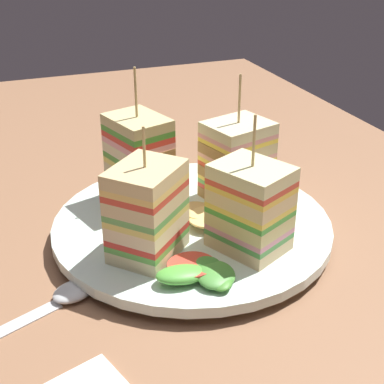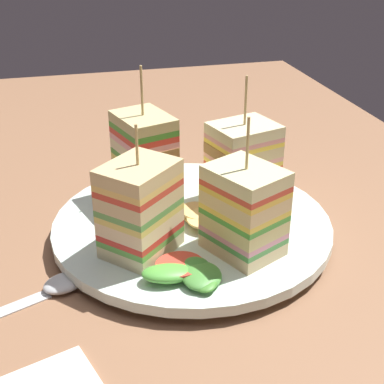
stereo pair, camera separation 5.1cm
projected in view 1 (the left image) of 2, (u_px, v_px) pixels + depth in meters
ground_plane at (192, 244)px, 54.13cm from camera, size 124.56×70.86×1.80cm
plate at (192, 226)px, 53.23cm from camera, size 26.38×26.38×1.78cm
sandwich_wedge_0 at (147, 212)px, 46.06cm from camera, size 7.71×7.77×11.57cm
sandwich_wedge_1 at (250, 208)px, 47.03cm from camera, size 7.63×7.05×12.17cm
sandwich_wedge_2 at (237, 160)px, 55.58cm from camera, size 6.50×7.26×12.74cm
sandwich_wedge_3 at (139, 160)px, 54.71cm from camera, size 7.20×6.18×13.60cm
chip_pile at (203, 214)px, 52.46cm from camera, size 6.31×5.19×1.22cm
salad_garnish at (201, 272)px, 44.30cm from camera, size 6.11×7.05×1.60cm
spoon at (56, 301)px, 44.19cm from camera, size 7.04×13.40×1.00cm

